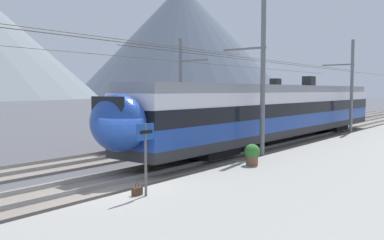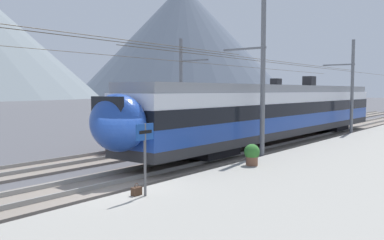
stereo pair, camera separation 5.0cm
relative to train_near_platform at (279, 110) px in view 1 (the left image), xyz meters
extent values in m
plane|color=#4C4C51|center=(-14.98, -1.20, -2.23)|extent=(400.00, 400.00, 0.00)
cube|color=gray|center=(-14.98, -6.50, -2.07)|extent=(120.00, 8.26, 0.31)
cube|color=slate|center=(-14.98, 0.00, -2.17)|extent=(120.00, 3.00, 0.12)
cube|color=gray|center=(-14.98, -0.72, -2.03)|extent=(120.00, 0.07, 0.16)
cube|color=gray|center=(-14.98, 0.72, -2.03)|extent=(120.00, 0.07, 0.16)
cube|color=slate|center=(-14.98, 4.56, -2.17)|extent=(120.00, 3.00, 0.12)
cube|color=gray|center=(-14.98, 3.84, -2.03)|extent=(120.00, 0.07, 0.16)
cube|color=gray|center=(-14.98, 5.27, -2.03)|extent=(120.00, 0.07, 0.16)
cube|color=#2D2D30|center=(0.59, 0.00, -1.30)|extent=(27.73, 2.80, 0.45)
cube|color=#1E429E|center=(0.59, 0.00, -0.65)|extent=(27.73, 2.80, 0.85)
cube|color=black|center=(0.59, 0.00, 0.15)|extent=(27.73, 2.84, 0.75)
cube|color=white|center=(0.59, 0.00, 0.85)|extent=(27.73, 2.80, 0.65)
cube|color=gray|center=(0.59, 0.00, 1.40)|extent=(27.43, 2.60, 0.45)
cube|color=black|center=(-8.00, 0.00, -1.74)|extent=(2.80, 2.24, 0.42)
cube|color=black|center=(9.19, 0.00, -1.74)|extent=(2.80, 2.24, 0.42)
ellipsoid|color=#1E429E|center=(-13.82, 0.00, 0.05)|extent=(1.80, 2.58, 2.25)
cube|color=black|center=(-14.32, 0.00, 0.47)|extent=(0.16, 1.68, 1.19)
cube|color=black|center=(4.75, 0.00, 1.97)|extent=(0.90, 0.70, 0.70)
cube|color=#2D2D30|center=(4.69, 4.56, -1.30)|extent=(25.27, 2.81, 0.45)
cube|color=red|center=(4.69, 4.56, -0.65)|extent=(25.27, 2.81, 0.85)
cube|color=black|center=(4.69, 4.56, 0.15)|extent=(25.27, 2.85, 0.75)
cube|color=white|center=(4.69, 4.56, 0.85)|extent=(25.27, 2.81, 0.65)
cube|color=gray|center=(4.69, 4.56, 1.40)|extent=(24.97, 2.61, 0.45)
cube|color=black|center=(-3.14, 4.56, -1.74)|extent=(2.80, 2.25, 0.42)
cube|color=black|center=(12.53, 4.56, -1.74)|extent=(2.80, 2.25, 0.42)
ellipsoid|color=red|center=(-8.49, 4.56, 0.05)|extent=(1.80, 2.58, 2.25)
cube|color=black|center=(-8.99, 4.56, 0.47)|extent=(0.16, 1.68, 1.19)
cube|color=black|center=(8.48, 4.56, 1.97)|extent=(0.90, 0.70, 0.70)
cylinder|color=slate|center=(-6.28, -2.16, 1.81)|extent=(0.24, 0.24, 8.07)
cube|color=slate|center=(-6.28, -1.08, 3.39)|extent=(0.10, 2.46, 0.10)
cylinder|color=#473823|center=(-6.28, 0.00, 3.14)|extent=(43.30, 0.02, 0.02)
cylinder|color=slate|center=(7.83, -2.16, 1.45)|extent=(0.24, 0.24, 7.35)
cube|color=slate|center=(7.83, -1.08, 3.27)|extent=(0.10, 2.46, 0.10)
cylinder|color=#473823|center=(7.83, 0.00, 3.02)|extent=(43.30, 0.02, 0.02)
cylinder|color=slate|center=(-1.85, 6.77, 1.35)|extent=(0.24, 0.24, 7.16)
cube|color=slate|center=(-1.85, 5.66, 3.35)|extent=(0.10, 2.51, 0.10)
cylinder|color=#473823|center=(-1.85, 4.56, 3.10)|extent=(43.30, 0.02, 0.02)
cylinder|color=#59595B|center=(-15.62, -3.24, -0.81)|extent=(0.08, 0.08, 2.21)
cube|color=#19479E|center=(-15.62, -3.24, 0.04)|extent=(0.70, 0.06, 0.50)
cube|color=black|center=(-15.62, -3.27, 0.04)|extent=(0.52, 0.01, 0.10)
cube|color=#472D1E|center=(-15.73, -2.98, -1.80)|extent=(0.32, 0.18, 0.25)
torus|color=#472D1E|center=(-15.73, -2.98, -1.62)|extent=(0.16, 0.02, 0.16)
cylinder|color=brown|center=(-9.13, -3.22, -1.73)|extent=(0.51, 0.51, 0.38)
sphere|color=#33752D|center=(-9.13, -3.22, -1.33)|extent=(0.67, 0.67, 0.67)
sphere|color=gold|center=(-9.13, -3.22, -1.18)|extent=(0.37, 0.37, 0.37)
cone|color=#515B6B|center=(163.77, 142.85, 30.27)|extent=(123.64, 123.64, 65.00)
camera|label=1|loc=(-24.49, -11.96, 1.29)|focal=38.58mm
camera|label=2|loc=(-24.46, -12.00, 1.29)|focal=38.58mm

